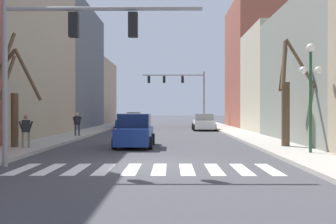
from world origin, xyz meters
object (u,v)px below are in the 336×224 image
car_driving_toward_lane (204,123)px  street_tree_right_far (11,96)px  street_tree_right_near (286,97)px  traffic_signal_near (64,43)px  pedestrian_on_right_sidewalk (77,122)px  pedestrian_crossing_street (26,128)px  car_driving_away_lane (134,119)px  traffic_signal_far (181,85)px  car_parked_left_far (127,121)px  car_parked_right_near (135,132)px  street_lamp_right_corner (311,76)px

car_driving_toward_lane → street_tree_right_far: bearing=149.5°
street_tree_right_far → street_tree_right_near: bearing=2.2°
traffic_signal_near → pedestrian_on_right_sidewalk: 14.45m
pedestrian_crossing_street → pedestrian_on_right_sidewalk: bearing=-121.1°
car_driving_away_lane → street_tree_right_near: street_tree_right_near is taller
traffic_signal_far → car_parked_left_far: 9.15m
car_driving_toward_lane → car_parked_left_far: bearing=57.3°
traffic_signal_far → street_tree_right_far: 30.35m
street_tree_right_near → traffic_signal_far: bearing=98.9°
car_parked_right_near → car_parked_left_far: car_parked_right_near is taller
car_driving_toward_lane → street_tree_right_near: size_ratio=0.78×
car_parked_left_far → pedestrian_on_right_sidewalk: pedestrian_on_right_sidewalk is taller
traffic_signal_near → street_tree_right_far: traffic_signal_near is taller
car_driving_away_lane → car_parked_right_near: car_parked_right_near is taller
car_driving_toward_lane → street_tree_right_far: (-10.85, -18.40, 1.89)m
car_driving_toward_lane → street_tree_right_far: street_tree_right_far is taller
traffic_signal_far → pedestrian_crossing_street: 30.66m
pedestrian_on_right_sidewalk → street_tree_right_near: 14.55m
car_driving_away_lane → car_parked_right_near: 30.63m
street_lamp_right_corner → traffic_signal_far: bearing=98.4°
car_driving_toward_lane → car_parked_left_far: size_ratio=0.87×
car_parked_right_near → car_driving_toward_lane: bearing=163.4°
traffic_signal_near → pedestrian_crossing_street: traffic_signal_near is taller
car_driving_toward_lane → traffic_signal_far: bearing=9.9°
street_tree_right_far → street_tree_right_near: size_ratio=1.04×
car_driving_toward_lane → car_parked_left_far: (-7.89, 5.06, -0.01)m
car_parked_right_near → street_tree_right_far: (-5.85, -1.62, 1.83)m
traffic_signal_near → traffic_signal_far: traffic_signal_far is taller
car_parked_right_near → pedestrian_on_right_sidewalk: 8.10m
street_lamp_right_corner → pedestrian_on_right_sidewalk: street_lamp_right_corner is taller
car_parked_left_far → street_tree_right_near: size_ratio=0.90×
traffic_signal_near → street_tree_right_near: traffic_signal_near is taller
traffic_signal_far → street_tree_right_far: bearing=-107.3°
car_driving_toward_lane → car_parked_left_far: car_driving_toward_lane is taller
car_driving_toward_lane → pedestrian_crossing_street: pedestrian_crossing_street is taller
traffic_signal_near → street_tree_right_near: bearing=32.9°
street_lamp_right_corner → car_driving_toward_lane: size_ratio=1.11×
traffic_signal_near → street_lamp_right_corner: (9.54, 3.17, -0.84)m
pedestrian_crossing_street → street_tree_right_far: street_tree_right_far is taller
street_tree_right_near → street_tree_right_far: bearing=-177.8°
pedestrian_on_right_sidewalk → street_tree_right_far: bearing=-139.1°
street_tree_right_near → car_driving_away_lane: bearing=108.4°
traffic_signal_near → car_parked_right_near: bearing=76.2°
traffic_signal_far → street_tree_right_near: 28.82m
street_tree_right_near → pedestrian_on_right_sidewalk: bearing=147.6°
car_driving_away_lane → car_parked_left_far: 8.65m
traffic_signal_far → car_driving_toward_lane: size_ratio=1.82×
traffic_signal_far → car_parked_right_near: bearing=-96.6°
traffic_signal_near → car_parked_right_near: size_ratio=1.62×
car_parked_left_far → pedestrian_crossing_street: bearing=175.0°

